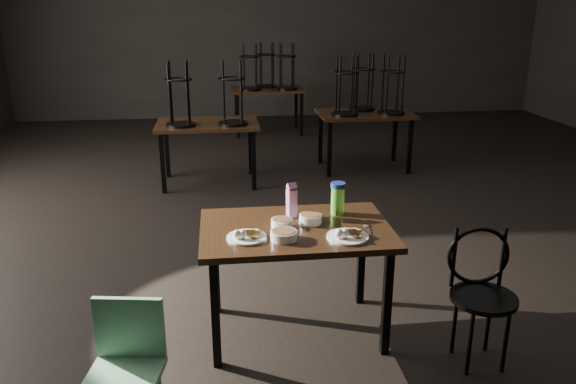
{
  "coord_description": "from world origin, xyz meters",
  "views": [
    {
      "loc": [
        -1.23,
        -4.82,
        2.09
      ],
      "look_at": [
        -0.78,
        -1.17,
        0.85
      ],
      "focal_mm": 35.0,
      "sensor_mm": 36.0,
      "label": 1
    }
  ],
  "objects": [
    {
      "name": "main_table",
      "position": [
        -0.78,
        -1.57,
        0.67
      ],
      "size": [
        1.2,
        0.8,
        0.75
      ],
      "color": "black",
      "rests_on": "ground"
    },
    {
      "name": "plate_left",
      "position": [
        -1.1,
        -1.72,
        0.77
      ],
      "size": [
        0.24,
        0.24,
        0.08
      ],
      "color": "white",
      "rests_on": "main_table"
    },
    {
      "name": "plate_right",
      "position": [
        -0.49,
        -1.78,
        0.77
      ],
      "size": [
        0.25,
        0.25,
        0.08
      ],
      "color": "white",
      "rests_on": "main_table"
    },
    {
      "name": "bowl_near",
      "position": [
        -0.87,
        -1.56,
        0.78
      ],
      "size": [
        0.14,
        0.14,
        0.05
      ],
      "color": "white",
      "rests_on": "main_table"
    },
    {
      "name": "bowl_far",
      "position": [
        -0.68,
        -1.52,
        0.78
      ],
      "size": [
        0.15,
        0.15,
        0.06
      ],
      "color": "white",
      "rests_on": "main_table"
    },
    {
      "name": "bowl_big",
      "position": [
        -0.88,
        -1.76,
        0.78
      ],
      "size": [
        0.16,
        0.16,
        0.06
      ],
      "color": "white",
      "rests_on": "main_table"
    },
    {
      "name": "juice_carton",
      "position": [
        -0.78,
        -1.38,
        0.86
      ],
      "size": [
        0.07,
        0.07,
        0.23
      ],
      "color": "#961B86",
      "rests_on": "main_table"
    },
    {
      "name": "water_bottle",
      "position": [
        -0.47,
        -1.38,
        0.86
      ],
      "size": [
        0.12,
        0.12,
        0.22
      ],
      "color": "#6BD63F",
      "rests_on": "main_table"
    },
    {
      "name": "spoon",
      "position": [
        -0.33,
        -1.62,
        0.75
      ],
      "size": [
        0.05,
        0.2,
        0.01
      ],
      "color": "silver",
      "rests_on": "main_table"
    },
    {
      "name": "bentwood_chair",
      "position": [
        0.29,
        -1.99,
        0.49
      ],
      "size": [
        0.41,
        0.4,
        0.82
      ],
      "rotation": [
        0.0,
        0.0,
        -0.13
      ],
      "color": "black",
      "rests_on": "ground"
    },
    {
      "name": "school_chair",
      "position": [
        -1.72,
        -2.44,
        0.45
      ],
      "size": [
        0.4,
        0.4,
        0.74
      ],
      "rotation": [
        0.0,
        0.0,
        -0.16
      ],
      "color": "#71B089",
      "rests_on": "ground"
    },
    {
      "name": "bg_table_left",
      "position": [
        -1.37,
        1.76,
        0.75
      ],
      "size": [
        1.2,
        0.8,
        1.48
      ],
      "color": "black",
      "rests_on": "ground"
    },
    {
      "name": "bg_table_right",
      "position": [
        0.65,
        2.19,
        0.78
      ],
      "size": [
        1.2,
        0.8,
        1.48
      ],
      "color": "black",
      "rests_on": "ground"
    },
    {
      "name": "bg_table_far",
      "position": [
        -0.41,
        4.5,
        0.78
      ],
      "size": [
        1.2,
        0.8,
        1.48
      ],
      "color": "black",
      "rests_on": "ground"
    }
  ]
}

